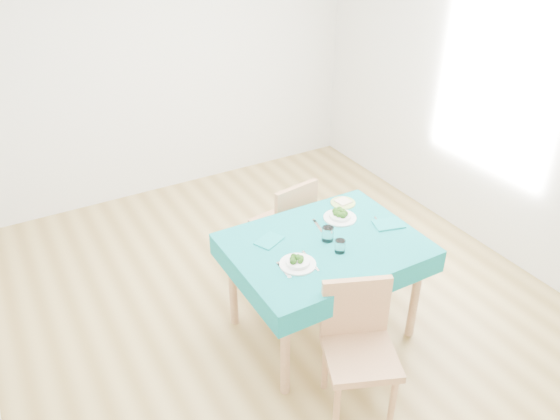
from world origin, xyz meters
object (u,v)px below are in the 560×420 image
side_plate (343,203)px  bowl_near (298,260)px  table (323,287)px  chair_near (362,345)px  bowl_far (340,214)px  chair_far (282,217)px

side_plate → bowl_near: bearing=-145.1°
bowl_near → table: bearing=22.8°
chair_near → side_plate: (0.59, 1.04, 0.25)m
table → chair_near: 0.73m
bowl_far → bowl_near: bearing=-149.8°
table → side_plate: 0.66m
chair_far → bowl_near: 1.04m
chair_far → side_plate: bearing=114.1°
chair_far → side_plate: size_ratio=5.37×
side_plate → table: bearing=-138.1°
chair_near → chair_far: 1.51m
bowl_far → chair_near: bearing=-117.1°
chair_near → side_plate: size_ratio=5.61×
bowl_far → table: bearing=-142.6°
table → chair_near: size_ratio=1.21×
chair_near → side_plate: chair_near is taller
bowl_near → chair_near: bearing=-80.7°
chair_near → side_plate: 1.23m
table → bowl_near: bearing=-157.2°
side_plate → chair_far: bearing=123.0°
chair_far → side_plate: 0.58m
chair_near → bowl_far: (0.45, 0.88, 0.28)m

